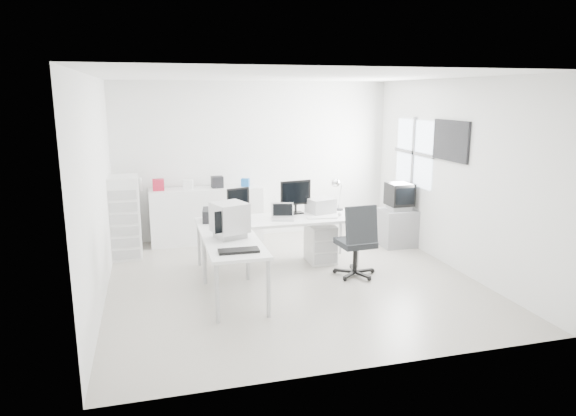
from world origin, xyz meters
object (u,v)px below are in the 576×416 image
object	(u,v)px
lcd_monitor_small	(238,202)
lcd_monitor_large	(296,197)
side_desk	(234,271)
laptop	(283,213)
main_desk	(278,243)
crt_tv	(399,197)
drawer_pedestal	(321,243)
crt_monitor	(230,219)
inkjet_printer	(220,215)
tv_cabinet	(398,228)
filing_cabinet	(125,217)
sideboard	(207,215)
office_chair	(356,239)
laser_printer	(321,205)

from	to	relation	value
lcd_monitor_small	lcd_monitor_large	bearing A→B (deg)	-17.15
side_desk	laptop	distance (m)	1.43
main_desk	laptop	size ratio (longest dim) A/B	7.86
crt_tv	laptop	bearing A→B (deg)	-164.48
drawer_pedestal	laptop	bearing A→B (deg)	-167.01
lcd_monitor_large	crt_monitor	size ratio (longest dim) A/B	1.03
main_desk	crt_tv	bearing A→B (deg)	12.81
inkjet_printer	lcd_monitor_large	world-z (taller)	lcd_monitor_large
tv_cabinet	filing_cabinet	size ratio (longest dim) A/B	0.49
lcd_monitor_small	sideboard	bearing A→B (deg)	86.70
lcd_monitor_large	crt_tv	distance (m)	1.94
laptop	office_chair	size ratio (longest dim) A/B	0.28
lcd_monitor_small	sideboard	xyz separation A→B (m)	(-0.34, 1.36, -0.49)
lcd_monitor_small	office_chair	xyz separation A→B (m)	(1.53, -0.94, -0.43)
laser_printer	crt_monitor	world-z (taller)	crt_monitor
drawer_pedestal	lcd_monitor_large	bearing A→B (deg)	150.26
tv_cabinet	laser_printer	bearing A→B (deg)	-168.98
drawer_pedestal	tv_cabinet	distance (m)	1.63
main_desk	crt_tv	world-z (taller)	crt_tv
crt_monitor	office_chair	size ratio (longest dim) A/B	0.47
lcd_monitor_small	inkjet_printer	bearing A→B (deg)	-170.58
sideboard	office_chair	bearing A→B (deg)	-51.03
drawer_pedestal	filing_cabinet	bearing A→B (deg)	160.57
laser_printer	inkjet_printer	bearing A→B (deg)	169.89
crt_monitor	lcd_monitor_large	bearing A→B (deg)	23.08
lcd_monitor_large	tv_cabinet	xyz separation A→B (m)	(1.91, 0.26, -0.69)
tv_cabinet	laptop	bearing A→B (deg)	-164.48
tv_cabinet	crt_tv	xyz separation A→B (m)	(0.00, 0.00, 0.54)
laser_printer	crt_tv	bearing A→B (deg)	-3.38
lcd_monitor_small	crt_tv	distance (m)	2.83
inkjet_printer	laser_printer	bearing A→B (deg)	12.61
laptop	tv_cabinet	xyz separation A→B (m)	(2.21, 0.61, -0.53)
laptop	filing_cabinet	distance (m)	2.58
lcd_monitor_large	sideboard	size ratio (longest dim) A/B	0.27
side_desk	tv_cabinet	world-z (taller)	side_desk
drawer_pedestal	lcd_monitor_large	distance (m)	0.82
drawer_pedestal	laptop	distance (m)	0.86
tv_cabinet	lcd_monitor_small	bearing A→B (deg)	-174.62
crt_monitor	tv_cabinet	size ratio (longest dim) A/B	0.79
lcd_monitor_small	sideboard	world-z (taller)	lcd_monitor_small
lcd_monitor_small	tv_cabinet	world-z (taller)	lcd_monitor_small
main_desk	crt_monitor	size ratio (longest dim) A/B	4.75
crt_monitor	drawer_pedestal	bearing A→B (deg)	10.71
lcd_monitor_small	lcd_monitor_large	size ratio (longest dim) A/B	0.87
lcd_monitor_large	filing_cabinet	size ratio (longest dim) A/B	0.39
laptop	lcd_monitor_small	bearing A→B (deg)	163.02
laptop	drawer_pedestal	bearing A→B (deg)	26.27
main_desk	office_chair	size ratio (longest dim) A/B	2.21
drawer_pedestal	lcd_monitor_large	world-z (taller)	lcd_monitor_large
side_desk	crt_tv	world-z (taller)	crt_tv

